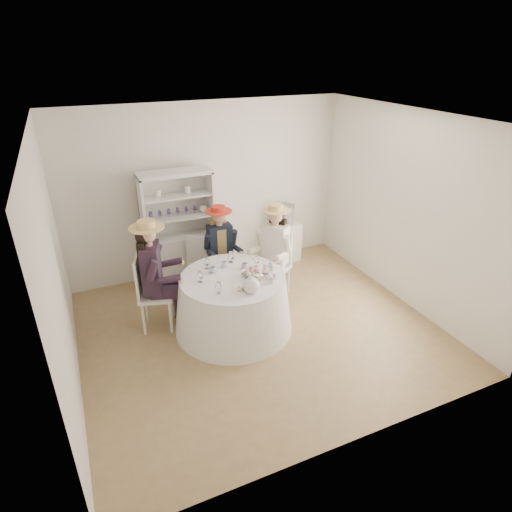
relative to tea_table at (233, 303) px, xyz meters
name	(u,v)px	position (x,y,z in m)	size (l,w,h in m)	color
ground	(259,329)	(0.29, -0.18, -0.39)	(4.50, 4.50, 0.00)	olive
ceiling	(260,120)	(0.29, -0.18, 2.31)	(4.50, 4.50, 0.00)	white
wall_back	(207,190)	(0.29, 1.82, 0.96)	(4.50, 4.50, 0.00)	silver
wall_front	(360,328)	(0.29, -2.18, 0.96)	(4.50, 4.50, 0.00)	silver
wall_left	(56,274)	(-1.96, -0.18, 0.96)	(4.50, 4.50, 0.00)	silver
wall_right	(407,210)	(2.54, -0.18, 0.96)	(4.50, 4.50, 0.00)	silver
tea_table	(233,303)	(0.00, 0.00, 0.00)	(1.55, 1.55, 0.78)	white
hutch	(180,244)	(-0.28, 1.52, 0.25)	(1.06, 0.41, 1.80)	silver
side_table	(284,241)	(1.56, 1.57, -0.05)	(0.44, 0.44, 0.68)	silver
hatbox	(285,214)	(1.56, 1.57, 0.45)	(0.32, 0.32, 0.32)	black
guest_left	(154,270)	(-0.90, 0.44, 0.47)	(0.62, 0.58, 1.52)	silver
guest_mid	(220,245)	(0.19, 0.99, 0.39)	(0.49, 0.51, 1.37)	silver
guest_right	(274,246)	(0.85, 0.53, 0.43)	(0.62, 0.59, 1.44)	silver
spare_chair	(201,259)	(-0.06, 1.19, 0.10)	(0.53, 0.53, 0.91)	silver
teacup_a	(213,270)	(-0.19, 0.21, 0.43)	(0.09, 0.09, 0.07)	white
teacup_b	(224,265)	(0.00, 0.30, 0.42)	(0.07, 0.07, 0.07)	white
teacup_c	(245,266)	(0.23, 0.14, 0.43)	(0.09, 0.09, 0.07)	white
flower_bowl	(250,273)	(0.22, -0.05, 0.41)	(0.19, 0.19, 0.05)	white
flower_arrangement	(251,272)	(0.21, -0.11, 0.47)	(0.17, 0.17, 0.06)	#CB6583
table_teapot	(251,285)	(0.08, -0.43, 0.48)	(0.28, 0.20, 0.21)	white
sandwich_plate	(243,289)	(0.00, -0.35, 0.40)	(0.24, 0.24, 0.05)	white
cupcake_stand	(269,274)	(0.39, -0.26, 0.47)	(0.24, 0.24, 0.22)	white
stemware_set	(232,272)	(0.00, 0.00, 0.47)	(0.88, 0.88, 0.15)	white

